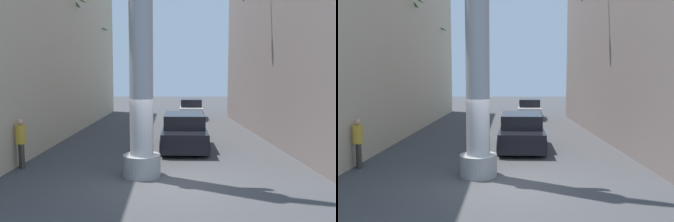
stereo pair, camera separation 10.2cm
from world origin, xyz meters
The scene contains 12 objects.
ground_plane centered at (0.00, 10.00, 0.00)m, with size 84.08×84.08×0.00m, color #424244.
building_left centered at (-9.02, 9.81, 5.67)m, with size 7.36×26.54×11.32m.
building_right centered at (9.02, 9.05, 5.77)m, with size 8.18×18.76×11.52m.
neon_sign_pole centered at (-0.87, 0.96, 5.21)m, with size 2.76×1.21×11.44m.
street_lamp centered at (5.61, 7.17, 4.61)m, with size 2.43×0.28×7.69m.
car_lead centered at (0.71, 5.59, 0.74)m, with size 2.18×5.06×1.56m.
car_far centered at (1.85, 17.11, 0.74)m, with size 2.12×4.65×1.56m.
palm_tree_far_left centered at (-6.05, 17.91, 4.39)m, with size 2.33×2.41×7.70m.
palm_tree_mid_left centered at (-6.32, 9.22, 5.14)m, with size 3.41×3.48×8.36m.
palm_tree_mid_right centered at (5.86, 12.04, 5.17)m, with size 2.32×2.51×9.06m.
palm_tree_near_right centered at (5.79, 3.78, 4.88)m, with size 2.88×2.94×7.57m.
pedestrian_curb_left centered at (-5.18, 1.88, 1.02)m, with size 0.48×0.48×1.75m.
Camera 1 is at (-0.03, -9.41, 3.10)m, focal length 35.00 mm.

